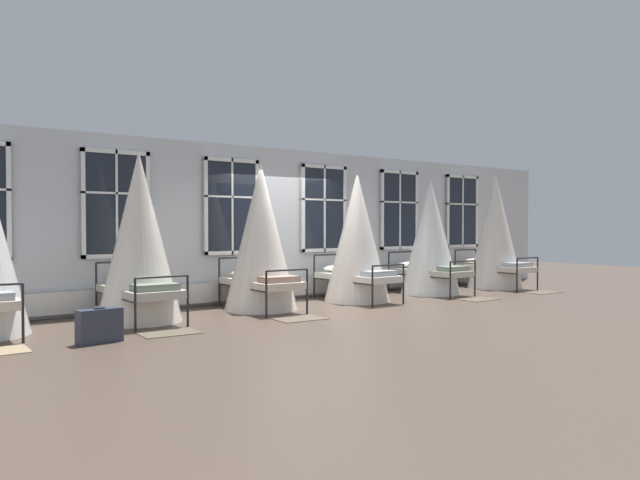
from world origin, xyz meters
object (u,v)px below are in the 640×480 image
cot_sixth (495,233)px  suitcase_dark (100,326)px  cot_second (139,239)px  cot_third (261,238)px  cot_fourth (357,239)px  cot_fifth (430,239)px

cot_sixth → suitcase_dark: 9.90m
cot_second → suitcase_dark: (-1.01, -1.40, -1.07)m
cot_third → cot_fourth: bearing=-90.0°
cot_sixth → cot_fifth: bearing=88.7°
cot_fourth → cot_sixth: (4.33, 0.02, 0.09)m
cot_third → suitcase_dark: bearing=115.8°
cot_fourth → cot_fifth: 2.13m
cot_fourth → cot_sixth: cot_sixth is taller
cot_second → cot_third: (2.22, 0.06, -0.02)m
cot_fourth → cot_fifth: (2.13, 0.04, -0.02)m
cot_fourth → cot_sixth: bearing=-90.8°
cot_sixth → suitcase_dark: bearing=97.6°
cot_second → cot_fifth: cot_second is taller
cot_third → suitcase_dark: (-3.23, -1.46, -1.05)m
cot_fifth → cot_sixth: bearing=-92.2°
cot_sixth → cot_second: bearing=89.5°
cot_sixth → cot_third: bearing=89.0°
cot_second → cot_sixth: cot_sixth is taller
cot_third → cot_fourth: 2.17m
cot_third → cot_second: bearing=92.9°
cot_fifth → cot_sixth: size_ratio=0.92×
cot_third → cot_sixth: bearing=-88.8°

